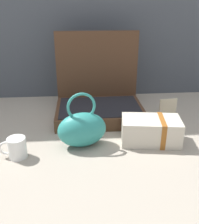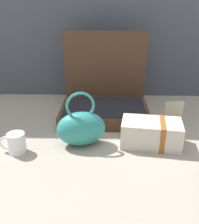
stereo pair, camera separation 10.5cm
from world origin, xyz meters
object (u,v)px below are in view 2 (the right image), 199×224
open_suitcase (105,98)px  cream_toiletry_bag (152,133)px  teal_pouch_handbag (81,128)px  coffee_mug (16,143)px  info_card_left (173,113)px

open_suitcase → cream_toiletry_bag: (0.20, -0.31, -0.04)m
teal_pouch_handbag → cream_toiletry_bag: 0.29m
open_suitcase → coffee_mug: 0.52m
open_suitcase → teal_pouch_handbag: 0.33m
info_card_left → teal_pouch_handbag: bearing=-159.6°
teal_pouch_handbag → info_card_left: bearing=25.9°
cream_toiletry_bag → info_card_left: (0.14, 0.20, 0.00)m
info_card_left → open_suitcase: bearing=156.5°
coffee_mug → teal_pouch_handbag: bearing=14.8°
teal_pouch_handbag → cream_toiletry_bag: teal_pouch_handbag is taller
info_card_left → coffee_mug: bearing=-163.5°
coffee_mug → info_card_left: (0.68, 0.27, 0.02)m
teal_pouch_handbag → coffee_mug: teal_pouch_handbag is taller
teal_pouch_handbag → info_card_left: (0.43, 0.21, -0.02)m
open_suitcase → info_card_left: bearing=-18.0°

